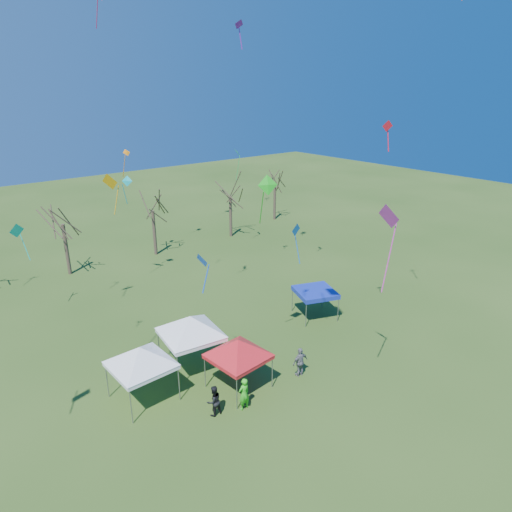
{
  "coord_description": "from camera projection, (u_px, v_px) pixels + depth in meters",
  "views": [
    {
      "loc": [
        -13.49,
        -15.51,
        15.89
      ],
      "look_at": [
        1.73,
        3.0,
        6.91
      ],
      "focal_mm": 32.0,
      "sensor_mm": 36.0,
      "label": 1
    }
  ],
  "objects": [
    {
      "name": "kite_9",
      "position": [
        387.0,
        127.0,
        25.65
      ],
      "size": [
        0.7,
        0.42,
        1.77
      ],
      "rotation": [
        0.0,
        0.0,
        2.77
      ],
      "color": "red",
      "rests_on": "ground"
    },
    {
      "name": "ground",
      "position": [
        266.0,
        397.0,
        24.81
      ],
      "size": [
        140.0,
        140.0,
        0.0
      ],
      "primitive_type": "plane",
      "color": "#2C4A18",
      "rests_on": "ground"
    },
    {
      "name": "tent_blue",
      "position": [
        315.0,
        292.0,
        32.79
      ],
      "size": [
        3.45,
        3.45,
        2.1
      ],
      "rotation": [
        0.0,
        0.0,
        -0.37
      ],
      "color": "gray",
      "rests_on": "ground"
    },
    {
      "name": "tent_white_west",
      "position": [
        140.0,
        351.0,
        23.65
      ],
      "size": [
        4.19,
        4.19,
        3.7
      ],
      "rotation": [
        0.0,
        0.0,
        0.03
      ],
      "color": "gray",
      "rests_on": "ground"
    },
    {
      "name": "kite_11",
      "position": [
        110.0,
        182.0,
        34.93
      ],
      "size": [
        1.24,
        1.57,
        3.19
      ],
      "rotation": [
        0.0,
        0.0,
        2.06
      ],
      "color": "orange",
      "rests_on": "ground"
    },
    {
      "name": "tree_2",
      "position": [
        60.0,
        206.0,
        38.83
      ],
      "size": [
        3.71,
        3.71,
        8.18
      ],
      "color": "#3D2D21",
      "rests_on": "ground"
    },
    {
      "name": "kite_5",
      "position": [
        390.0,
        217.0,
        21.76
      ],
      "size": [
        0.89,
        1.48,
        4.53
      ],
      "rotation": [
        0.0,
        0.0,
        1.38
      ],
      "color": "#FF38C1",
      "rests_on": "ground"
    },
    {
      "name": "kite_27",
      "position": [
        268.0,
        186.0,
        23.54
      ],
      "size": [
        1.13,
        0.84,
        2.66
      ],
      "rotation": [
        0.0,
        0.0,
        5.88
      ],
      "color": "green",
      "rests_on": "ground"
    },
    {
      "name": "tree_5",
      "position": [
        275.0,
        174.0,
        55.76
      ],
      "size": [
        3.39,
        3.39,
        7.46
      ],
      "color": "#3D2D21",
      "rests_on": "ground"
    },
    {
      "name": "tree_3",
      "position": [
        151.0,
        195.0,
        43.66
      ],
      "size": [
        3.59,
        3.59,
        7.91
      ],
      "color": "#3D2D21",
      "rests_on": "ground"
    },
    {
      "name": "tent_red",
      "position": [
        238.0,
        343.0,
        24.61
      ],
      "size": [
        3.98,
        3.98,
        3.52
      ],
      "rotation": [
        0.0,
        0.0,
        0.09
      ],
      "color": "gray",
      "rests_on": "ground"
    },
    {
      "name": "kite_18",
      "position": [
        239.0,
        25.0,
        30.07
      ],
      "size": [
        0.77,
        0.57,
        1.85
      ],
      "rotation": [
        0.0,
        0.0,
        3.22
      ],
      "color": "purple",
      "rests_on": "ground"
    },
    {
      "name": "tent_white_mid",
      "position": [
        190.0,
        320.0,
        26.27
      ],
      "size": [
        4.48,
        4.48,
        3.99
      ],
      "rotation": [
        0.0,
        0.0,
        -0.14
      ],
      "color": "gray",
      "rests_on": "ground"
    },
    {
      "name": "kite_19",
      "position": [
        127.0,
        182.0,
        36.21
      ],
      "size": [
        0.85,
        0.86,
        2.37
      ],
      "rotation": [
        0.0,
        0.0,
        5.47
      ],
      "color": "#0BA1A9",
      "rests_on": "ground"
    },
    {
      "name": "kite_1",
      "position": [
        203.0,
        260.0,
        23.89
      ],
      "size": [
        0.54,
        1.0,
        2.23
      ],
      "rotation": [
        0.0,
        0.0,
        1.59
      ],
      "color": "blue",
      "rests_on": "ground"
    },
    {
      "name": "person_grey",
      "position": [
        300.0,
        362.0,
        26.35
      ],
      "size": [
        1.09,
        0.51,
        1.81
      ],
      "primitive_type": "imported",
      "rotation": [
        0.0,
        0.0,
        3.07
      ],
      "color": "slate",
      "rests_on": "ground"
    },
    {
      "name": "person_green",
      "position": [
        244.0,
        394.0,
        23.6
      ],
      "size": [
        0.69,
        0.46,
        1.83
      ],
      "primitive_type": "imported",
      "rotation": [
        0.0,
        0.0,
        3.18
      ],
      "color": "green",
      "rests_on": "ground"
    },
    {
      "name": "kite_13",
      "position": [
        17.0,
        231.0,
        30.84
      ],
      "size": [
        1.1,
        0.78,
        2.74
      ],
      "rotation": [
        0.0,
        0.0,
        3.44
      ],
      "color": "#0CC1A1",
      "rests_on": "ground"
    },
    {
      "name": "kite_12",
      "position": [
        237.0,
        153.0,
        43.34
      ],
      "size": [
        1.01,
        1.15,
        3.01
      ],
      "rotation": [
        0.0,
        0.0,
        1.05
      ],
      "color": "green",
      "rests_on": "ground"
    },
    {
      "name": "kite_17",
      "position": [
        296.0,
        230.0,
        31.43
      ],
      "size": [
        1.01,
        0.58,
        3.04
      ],
      "rotation": [
        0.0,
        0.0,
        3.34
      ],
      "color": "blue",
      "rests_on": "ground"
    },
    {
      "name": "person_dark",
      "position": [
        214.0,
        401.0,
        23.19
      ],
      "size": [
        0.83,
        0.65,
        1.68
      ],
      "primitive_type": "imported",
      "rotation": [
        0.0,
        0.0,
        3.12
      ],
      "color": "black",
      "rests_on": "ground"
    },
    {
      "name": "tree_4",
      "position": [
        230.0,
        183.0,
        49.18
      ],
      "size": [
        3.58,
        3.58,
        7.89
      ],
      "color": "#3D2D21",
      "rests_on": "ground"
    },
    {
      "name": "kite_22",
      "position": [
        126.0,
        154.0,
        40.14
      ],
      "size": [
        0.82,
        0.79,
        2.47
      ],
      "rotation": [
        0.0,
        0.0,
        0.11
      ],
      "color": "orange",
      "rests_on": "ground"
    }
  ]
}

